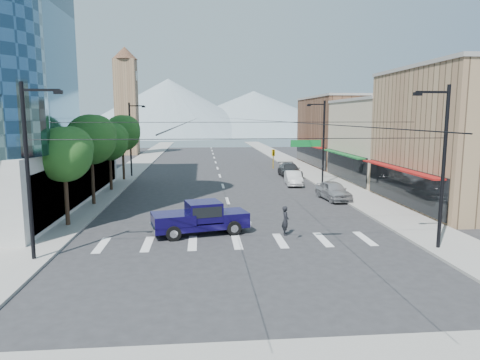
{
  "coord_description": "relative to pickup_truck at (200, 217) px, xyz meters",
  "views": [
    {
      "loc": [
        -2.18,
        -22.83,
        7.33
      ],
      "look_at": [
        0.41,
        6.18,
        3.0
      ],
      "focal_mm": 32.0,
      "sensor_mm": 36.0,
      "label": 1
    }
  ],
  "objects": [
    {
      "name": "lamp_pole_ne",
      "position": [
        13.03,
        18.5,
        3.87
      ],
      "size": [
        2.0,
        0.25,
        9.0
      ],
      "color": "black",
      "rests_on": "ground"
    },
    {
      "name": "tree_midnear",
      "position": [
        -8.7,
        9.6,
        4.53
      ],
      "size": [
        4.09,
        4.09,
        7.52
      ],
      "color": "black",
      "rests_on": "ground"
    },
    {
      "name": "tree_midfar",
      "position": [
        -8.7,
        16.6,
        3.92
      ],
      "size": [
        3.65,
        3.64,
        6.71
      ],
      "color": "black",
      "rests_on": "ground"
    },
    {
      "name": "lamp_pole_nw",
      "position": [
        -8.3,
        26.5,
        3.87
      ],
      "size": [
        2.0,
        0.25,
        9.0
      ],
      "color": "black",
      "rests_on": "ground"
    },
    {
      "name": "mountain_left",
      "position": [
        -12.63,
        146.5,
        9.93
      ],
      "size": [
        80.0,
        80.0,
        22.0
      ],
      "primitive_type": "cone",
      "color": "gray",
      "rests_on": "ground"
    },
    {
      "name": "shop_near",
      "position": [
        22.37,
        6.5,
        4.43
      ],
      "size": [
        12.0,
        14.0,
        11.0
      ],
      "primitive_type": "cube",
      "color": "#8C6B4C",
      "rests_on": "ground"
    },
    {
      "name": "sidewalk_left",
      "position": [
        -9.63,
        36.5,
        -0.99
      ],
      "size": [
        4.0,
        120.0,
        0.15
      ],
      "primitive_type": "cube",
      "color": "gray",
      "rests_on": "ground"
    },
    {
      "name": "tree_near",
      "position": [
        -8.7,
        2.6,
        3.92
      ],
      "size": [
        3.65,
        3.64,
        6.71
      ],
      "color": "black",
      "rests_on": "ground"
    },
    {
      "name": "clock_tower",
      "position": [
        -14.13,
        58.5,
        9.57
      ],
      "size": [
        4.8,
        4.8,
        20.4
      ],
      "color": "#8C6B4C",
      "rests_on": "ground"
    },
    {
      "name": "parked_car_near",
      "position": [
        11.77,
        10.13,
        -0.24
      ],
      "size": [
        2.42,
        5.02,
        1.65
      ],
      "primitive_type": "imported",
      "rotation": [
        0.0,
        0.0,
        0.1
      ],
      "color": "#9A9A9E",
      "rests_on": "ground"
    },
    {
      "name": "sidewalk_right",
      "position": [
        14.37,
        36.5,
        -0.99
      ],
      "size": [
        4.0,
        120.0,
        0.15
      ],
      "primitive_type": "cube",
      "color": "gray",
      "rests_on": "ground"
    },
    {
      "name": "ground",
      "position": [
        2.37,
        -3.5,
        -1.07
      ],
      "size": [
        160.0,
        160.0,
        0.0
      ],
      "primitive_type": "plane",
      "color": "#28282B",
      "rests_on": "ground"
    },
    {
      "name": "parked_car_far",
      "position": [
        10.9,
        24.97,
        -0.25
      ],
      "size": [
        2.31,
        5.65,
        1.64
      ],
      "primitive_type": "imported",
      "rotation": [
        0.0,
        0.0,
        0.0
      ],
      "color": "#303032",
      "rests_on": "ground"
    },
    {
      "name": "tree_far",
      "position": [
        -8.7,
        23.6,
        4.53
      ],
      "size": [
        4.09,
        4.09,
        7.52
      ],
      "color": "black",
      "rests_on": "ground"
    },
    {
      "name": "signal_rig",
      "position": [
        2.56,
        -4.5,
        3.58
      ],
      "size": [
        21.8,
        0.2,
        9.0
      ],
      "color": "black",
      "rests_on": "ground"
    },
    {
      "name": "shop_mid",
      "position": [
        22.37,
        20.5,
        3.43
      ],
      "size": [
        12.0,
        14.0,
        9.0
      ],
      "primitive_type": "cube",
      "color": "tan",
      "rests_on": "ground"
    },
    {
      "name": "mountain_right",
      "position": [
        22.37,
        156.5,
        7.93
      ],
      "size": [
        90.0,
        90.0,
        18.0
      ],
      "primitive_type": "cone",
      "color": "gray",
      "rests_on": "ground"
    },
    {
      "name": "pedestrian",
      "position": [
        5.31,
        -0.73,
        -0.15
      ],
      "size": [
        0.45,
        0.68,
        1.84
      ],
      "primitive_type": "imported",
      "rotation": [
        0.0,
        0.0,
        1.55
      ],
      "color": "black",
      "rests_on": "ground"
    },
    {
      "name": "parked_car_mid",
      "position": [
        9.97,
        18.56,
        -0.31
      ],
      "size": [
        2.03,
        4.72,
        1.51
      ],
      "primitive_type": "imported",
      "rotation": [
        0.0,
        0.0,
        -0.1
      ],
      "color": "silver",
      "rests_on": "ground"
    },
    {
      "name": "pickup_truck",
      "position": [
        0.0,
        0.0,
        0.0
      ],
      "size": [
        6.38,
        3.49,
        2.05
      ],
      "rotation": [
        0.0,
        0.0,
        0.24
      ],
      "color": "#0E083C",
      "rests_on": "ground"
    },
    {
      "name": "shop_far",
      "position": [
        22.37,
        36.5,
        3.93
      ],
      "size": [
        12.0,
        18.0,
        10.0
      ],
      "primitive_type": "cube",
      "color": "brown",
      "rests_on": "ground"
    }
  ]
}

